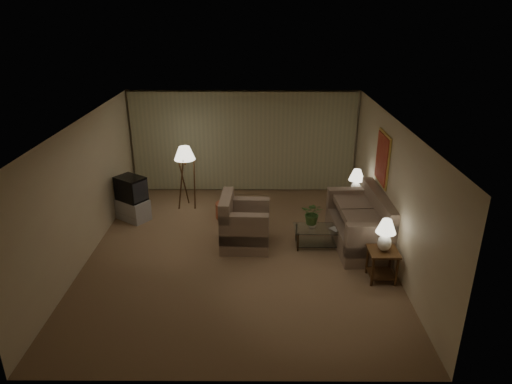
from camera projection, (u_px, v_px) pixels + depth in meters
ground at (239, 251)px, 9.37m from camera, size 7.00×7.00×0.00m
room_shell at (242, 149)px, 10.11m from camera, size 6.04×7.02×2.72m
sofa at (359, 225)px, 9.51m from camera, size 2.11×1.21×0.89m
armchair at (245, 226)px, 9.48m from camera, size 1.12×1.07×0.88m
side_table_near at (382, 260)px, 8.27m from camera, size 0.53×0.53×0.60m
side_table_far at (354, 203)px, 10.68m from camera, size 0.55×0.46×0.60m
table_lamp_near at (386, 232)px, 8.06m from camera, size 0.36×0.36×0.62m
table_lamp_far at (356, 180)px, 10.47m from camera, size 0.36×0.36×0.63m
coffee_table at (319, 234)px, 9.49m from camera, size 1.04×0.57×0.41m
tv_cabinet at (133, 209)px, 10.71m from camera, size 1.18×1.16×0.50m
crt_tv at (131, 188)px, 10.51m from camera, size 1.08×1.07×0.56m
floor_lamp at (186, 176)px, 11.15m from camera, size 0.51×0.51×1.57m
ottoman at (227, 210)px, 10.82m from camera, size 0.73×0.73×0.37m
vase at (312, 225)px, 9.40m from camera, size 0.20×0.20×0.17m
flowers at (313, 210)px, 9.28m from camera, size 0.54×0.50×0.49m
book at (332, 230)px, 9.34m from camera, size 0.25×0.26×0.02m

